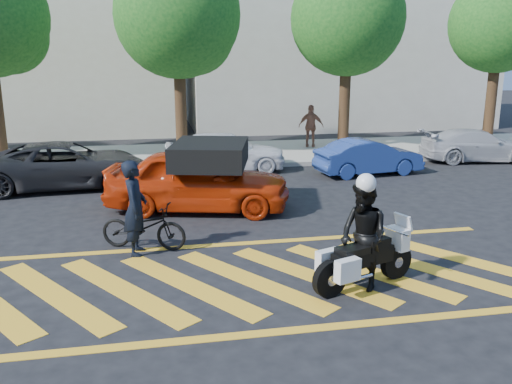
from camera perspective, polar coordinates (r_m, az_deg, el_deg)
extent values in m
plane|color=black|center=(9.67, -3.54, -9.45)|extent=(90.00, 90.00, 0.00)
cube|color=#9E998E|center=(21.16, -7.76, 3.83)|extent=(60.00, 5.00, 0.15)
cube|color=gold|center=(9.76, -20.34, -10.12)|extent=(2.43, 3.21, 0.01)
cube|color=gold|center=(9.63, -13.78, -9.95)|extent=(2.43, 3.21, 0.01)
cube|color=gold|center=(9.62, -7.14, -9.64)|extent=(2.43, 3.21, 0.01)
cube|color=gold|center=(9.74, -0.58, -9.22)|extent=(2.43, 3.21, 0.01)
cube|color=gold|center=(9.97, 5.72, -8.70)|extent=(2.43, 3.21, 0.01)
cube|color=gold|center=(10.32, 11.64, -8.11)|extent=(2.43, 3.21, 0.01)
cube|color=gold|center=(10.78, 17.11, -7.49)|extent=(2.43, 3.21, 0.01)
cube|color=gold|center=(11.32, 22.08, -6.87)|extent=(2.43, 3.21, 0.01)
cube|color=gold|center=(7.98, -1.72, -14.86)|extent=(12.00, 0.20, 0.01)
cube|color=gold|center=(11.42, -4.78, -5.63)|extent=(12.00, 0.20, 0.01)
cube|color=beige|center=(30.59, -24.84, 15.17)|extent=(16.00, 8.00, 10.00)
cube|color=beige|center=(31.48, 8.21, 17.15)|extent=(16.00, 8.00, 11.00)
sphere|color=#144C18|center=(21.63, -24.58, 14.79)|extent=(2.73, 2.73, 2.73)
cylinder|color=black|center=(20.89, -7.94, 9.03)|extent=(0.44, 0.44, 4.00)
sphere|color=#144C18|center=(20.85, -8.26, 17.99)|extent=(4.60, 4.60, 4.60)
sphere|color=#144C18|center=(21.16, -6.54, 16.12)|extent=(2.99, 2.99, 2.99)
cylinder|color=black|center=(22.20, 9.28, 9.28)|extent=(0.44, 0.44, 4.00)
sphere|color=#144C18|center=(22.16, 9.63, 17.58)|extent=(4.40, 4.40, 4.40)
sphere|color=#144C18|center=(22.62, 10.77, 15.78)|extent=(2.86, 2.86, 2.86)
cylinder|color=black|center=(25.17, 23.50, 8.88)|extent=(0.44, 0.44, 4.00)
sphere|color=#144C18|center=(25.13, 24.23, 15.91)|extent=(4.00, 4.00, 4.00)
sphere|color=#144C18|center=(25.70, 24.83, 14.44)|extent=(2.60, 2.60, 2.60)
imported|color=black|center=(10.91, -12.60, -1.65)|extent=(0.52, 0.74, 1.91)
imported|color=black|center=(11.32, -11.75, -3.58)|extent=(1.90, 1.23, 0.94)
cylinder|color=black|center=(9.06, 7.78, -9.07)|extent=(0.64, 0.35, 0.63)
cylinder|color=silver|center=(9.06, 7.78, -9.07)|extent=(0.23, 0.21, 0.19)
cylinder|color=black|center=(10.01, 14.52, -7.08)|extent=(0.64, 0.35, 0.63)
cylinder|color=silver|center=(10.01, 14.52, -7.08)|extent=(0.23, 0.21, 0.19)
cube|color=black|center=(9.40, 11.18, -6.75)|extent=(1.21, 0.65, 0.29)
cube|color=black|center=(9.52, 12.53, -5.31)|extent=(0.51, 0.42, 0.21)
cube|color=black|center=(9.19, 10.12, -6.05)|extent=(0.61, 0.49, 0.12)
cube|color=silver|center=(9.87, 14.68, -4.75)|extent=(0.34, 0.45, 0.38)
cube|color=silver|center=(9.25, 7.60, -7.15)|extent=(0.47, 0.31, 0.36)
cube|color=silver|center=(8.90, 9.62, -8.12)|extent=(0.47, 0.31, 0.36)
imported|color=black|center=(9.29, 11.24, -4.60)|extent=(0.97, 1.09, 1.85)
imported|color=#B62808|center=(13.81, -6.13, 1.27)|extent=(4.94, 2.91, 1.58)
imported|color=black|center=(17.08, -19.30, 2.70)|extent=(5.07, 2.63, 1.36)
imported|color=silver|center=(18.42, -3.28, 4.32)|extent=(4.16, 1.90, 1.39)
imported|color=navy|center=(18.29, 11.77, 3.63)|extent=(3.68, 1.68, 1.17)
imported|color=#9FA0A7|center=(21.75, 22.19, 4.57)|extent=(4.25, 2.13, 1.19)
imported|color=brown|center=(22.43, 5.82, 6.92)|extent=(1.10, 0.74, 1.73)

